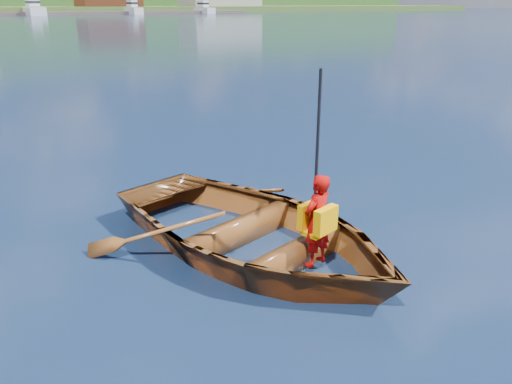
# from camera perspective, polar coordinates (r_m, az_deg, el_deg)

# --- Properties ---
(ground) EXTENTS (600.00, 600.00, 0.00)m
(ground) POSITION_cam_1_polar(r_m,az_deg,el_deg) (6.82, -11.23, -5.67)
(ground) COLOR #132144
(ground) RESTS_ON ground
(rowboat) EXTENTS (4.16, 5.01, 0.90)m
(rowboat) POSITION_cam_1_polar(r_m,az_deg,el_deg) (6.33, -0.54, -4.40)
(rowboat) COLOR brown
(rowboat) RESTS_ON ground
(child_paddler) EXTENTS (0.46, 0.42, 2.24)m
(child_paddler) POSITION_cam_1_polar(r_m,az_deg,el_deg) (5.76, 7.00, -3.16)
(child_paddler) COLOR #A10705
(child_paddler) RESTS_ON ground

